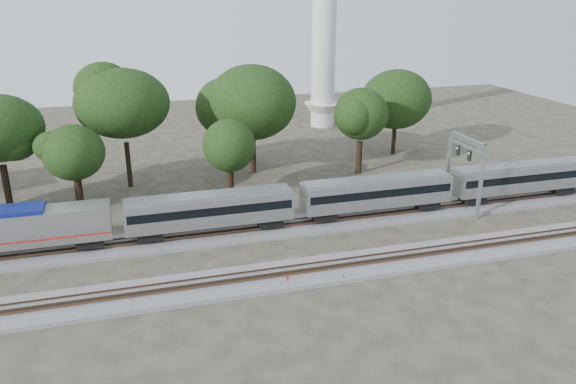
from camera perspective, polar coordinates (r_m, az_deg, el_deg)
name	(u,v)px	position (r m, az deg, el deg)	size (l,w,h in m)	color
ground	(261,259)	(52.05, -2.71, -6.81)	(160.00, 160.00, 0.00)	#383328
track_far	(248,231)	(57.25, -4.13, -4.00)	(160.00, 5.00, 0.73)	slate
track_near	(272,277)	(48.51, -1.59, -8.65)	(160.00, 5.00, 0.73)	slate
train	(520,177)	(69.71, 22.55, 1.45)	(121.46, 2.95, 4.35)	#B4B6BB
switch_stand_red	(288,280)	(47.34, -0.04, -8.93)	(0.28, 0.07, 0.87)	#512D19
switch_stand_white	(344,275)	(48.05, 5.66, -8.41)	(0.32, 0.16, 1.06)	#512D19
switch_lever	(331,278)	(48.61, 4.36, -8.72)	(0.50, 0.30, 0.30)	#512D19
signal_gantry	(465,157)	(64.48, 17.57, 3.39)	(0.57, 6.80, 8.27)	gray
tree_2	(74,153)	(64.92, -20.94, 3.75)	(6.87, 6.87, 9.68)	black
tree_3	(122,103)	(70.50, -16.48, 8.63)	(10.69, 10.69, 15.07)	black
tree_4	(229,146)	(64.95, -6.00, 4.71)	(6.55, 6.55, 9.24)	black
tree_5	(252,102)	(73.61, -3.69, 9.07)	(9.68, 9.68, 13.65)	black
tree_6	(361,114)	(74.14, 7.42, 7.86)	(8.18, 8.18, 11.53)	black
tree_7	(396,100)	(84.07, 10.95, 9.21)	(8.34, 8.34, 11.75)	black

